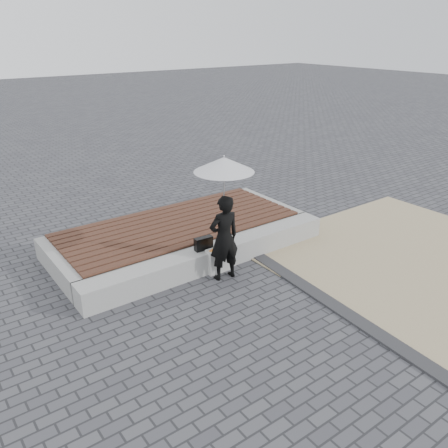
% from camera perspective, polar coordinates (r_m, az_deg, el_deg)
% --- Properties ---
extents(ground, '(80.00, 80.00, 0.00)m').
position_cam_1_polar(ground, '(7.30, 6.03, -9.95)').
color(ground, '#454549').
rests_on(ground, ground).
extents(terrazzo_zone, '(5.00, 5.00, 0.02)m').
position_cam_1_polar(terrazzo_zone, '(9.28, 23.12, -4.16)').
color(terrazzo_zone, tan).
rests_on(terrazzo_zone, ground).
extents(edging_band, '(0.61, 5.20, 0.04)m').
position_cam_1_polar(edging_band, '(7.47, 12.99, -9.48)').
color(edging_band, '#2E2E31').
rests_on(edging_band, ground).
extents(seating_ledge, '(5.00, 0.45, 0.40)m').
position_cam_1_polar(seating_ledge, '(8.28, -1.31, -3.97)').
color(seating_ledge, '#A2A29D').
rests_on(seating_ledge, ground).
extents(timber_platform, '(5.00, 2.00, 0.40)m').
position_cam_1_polar(timber_platform, '(9.20, -5.60, -1.22)').
color(timber_platform, gray).
rests_on(timber_platform, ground).
extents(timber_decking, '(4.60, 2.00, 0.04)m').
position_cam_1_polar(timber_decking, '(9.11, -5.65, 0.05)').
color(timber_decking, '#542E20').
rests_on(timber_decking, timber_platform).
extents(woman, '(0.58, 0.41, 1.49)m').
position_cam_1_polar(woman, '(7.66, 0.00, -1.75)').
color(woman, black).
rests_on(woman, ground).
extents(parasol, '(0.96, 0.96, 1.23)m').
position_cam_1_polar(parasol, '(7.23, 0.00, 7.37)').
color(parasol, '#A7A7AC').
rests_on(parasol, ground).
extents(handbag, '(0.34, 0.14, 0.23)m').
position_cam_1_polar(handbag, '(8.02, -2.55, -2.42)').
color(handbag, black).
rests_on(handbag, seating_ledge).
extents(canvas_tote, '(0.42, 0.18, 0.45)m').
position_cam_1_polar(canvas_tote, '(8.09, -0.77, -4.48)').
color(canvas_tote, silver).
rests_on(canvas_tote, ground).
extents(magazine, '(0.36, 0.32, 0.01)m').
position_cam_1_polar(magazine, '(7.95, -0.57, -3.16)').
color(magazine, '#F93B24').
rests_on(magazine, canvas_tote).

